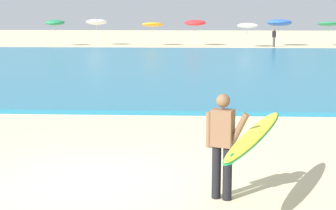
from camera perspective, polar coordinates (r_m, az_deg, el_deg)
ground_plane at (r=9.61m, az=-8.44°, el=-8.22°), size 160.00×160.00×0.00m
sea at (r=29.32m, az=-0.69°, el=4.31°), size 120.00×28.00×0.14m
surfer_with_board at (r=8.33m, az=7.70°, el=-3.61°), size 1.43×2.74×1.73m
beach_umbrella_0 at (r=48.61m, az=-12.17°, el=8.74°), size 1.73×1.75×2.37m
beach_umbrella_1 at (r=49.11m, az=-7.76°, el=8.92°), size 1.94×1.96×2.42m
beach_umbrella_2 at (r=48.29m, az=-1.68°, el=8.72°), size 1.97×2.00×2.17m
beach_umbrella_3 at (r=48.14m, az=2.96°, el=8.90°), size 1.98×2.01×2.37m
beach_umbrella_4 at (r=46.58m, az=8.64°, el=8.52°), size 1.80×1.83×2.13m
beach_umbrella_5 at (r=48.55m, az=11.98°, el=8.74°), size 2.26×2.29×2.43m
beach_umbrella_6 at (r=49.60m, az=17.05°, el=8.42°), size 2.01×2.04×2.26m
beachgoer_near_row_left at (r=47.20m, az=11.43°, el=7.23°), size 0.32×0.20×1.58m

